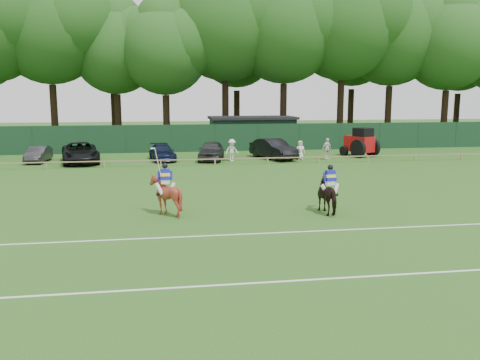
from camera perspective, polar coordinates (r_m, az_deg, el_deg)
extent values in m
plane|color=#1E4C14|center=(20.23, -0.07, -5.36)|extent=(160.00, 160.00, 0.00)
imported|color=black|center=(22.86, 10.03, -1.70)|extent=(1.13, 2.00, 1.60)
imported|color=maroon|center=(22.36, -8.35, -1.71)|extent=(1.44, 1.61, 1.75)
imported|color=#2B2B2D|center=(42.33, -21.71, 2.71)|extent=(1.48, 3.83, 1.24)
imported|color=black|center=(40.78, -17.50, 2.94)|extent=(3.63, 6.08, 1.58)
imported|color=#101834|center=(40.89, -8.71, 3.06)|extent=(2.34, 4.50, 1.25)
imported|color=#313033|center=(40.59, -3.25, 3.31)|extent=(2.69, 4.77, 1.53)
imported|color=black|center=(41.46, 3.77, 3.51)|extent=(3.35, 5.24, 1.63)
imported|color=silver|center=(39.95, -0.92, 3.36)|extent=(1.27, 0.97, 1.73)
imported|color=silver|center=(41.39, 9.73, 3.46)|extent=(1.10, 0.88, 1.75)
imported|color=white|center=(41.07, 6.79, 3.34)|extent=(0.75, 0.49, 1.54)
cube|color=silver|center=(22.76, 10.07, -0.31)|extent=(0.39, 0.31, 0.18)
cube|color=#181BAF|center=(22.71, 10.09, 0.48)|extent=(0.44, 0.36, 0.51)
cube|color=yellow|center=(22.71, 10.09, 0.43)|extent=(0.47, 0.35, 0.18)
sphere|color=black|center=(22.65, 10.12, 1.40)|extent=(0.25, 0.25, 0.25)
cylinder|color=silver|center=(22.89, 10.68, -1.04)|extent=(0.41, 0.38, 0.59)
cylinder|color=silver|center=(22.65, 9.52, -1.12)|extent=(0.42, 0.32, 0.59)
cube|color=silver|center=(22.25, -8.39, -0.18)|extent=(0.36, 0.27, 0.18)
cube|color=#181BAF|center=(22.20, -8.41, 0.64)|extent=(0.41, 0.31, 0.51)
cube|color=yellow|center=(22.20, -8.41, 0.59)|extent=(0.43, 0.29, 0.18)
sphere|color=black|center=(22.14, -8.43, 1.58)|extent=(0.25, 0.25, 0.25)
cylinder|color=silver|center=(22.25, -7.70, -0.94)|extent=(0.42, 0.33, 0.59)
cylinder|color=silver|center=(22.26, -9.04, -0.98)|extent=(0.42, 0.34, 0.59)
cylinder|color=tan|center=(22.17, -9.22, 2.04)|extent=(0.27, 0.58, 1.17)
cube|color=silver|center=(14.61, 3.68, -11.36)|extent=(60.00, 0.10, 0.01)
cube|color=silver|center=(19.27, 0.40, -6.11)|extent=(60.00, 0.10, 0.01)
cube|color=#997F5B|center=(37.73, -4.33, 2.33)|extent=(62.00, 0.08, 0.08)
cube|color=#14351E|center=(46.57, -5.27, 4.70)|extent=(92.00, 0.04, 2.50)
cube|color=#14331E|center=(50.27, 1.37, 5.27)|extent=(8.00, 4.00, 2.80)
cube|color=black|center=(50.18, 1.37, 7.00)|extent=(8.40, 4.40, 0.24)
cube|color=#A60F0F|center=(44.29, 13.23, 3.98)|extent=(2.17, 2.74, 1.31)
cube|color=black|center=(43.94, 13.66, 5.11)|extent=(1.64, 1.69, 0.91)
cylinder|color=black|center=(43.22, 13.10, 3.45)|extent=(0.89, 1.51, 1.51)
cylinder|color=black|center=(44.46, 14.64, 3.55)|extent=(0.89, 1.51, 1.51)
cylinder|color=black|center=(44.53, 11.59, 3.22)|extent=(0.60, 0.86, 0.81)
cylinder|color=black|center=(45.60, 12.96, 3.32)|extent=(0.60, 0.86, 0.81)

